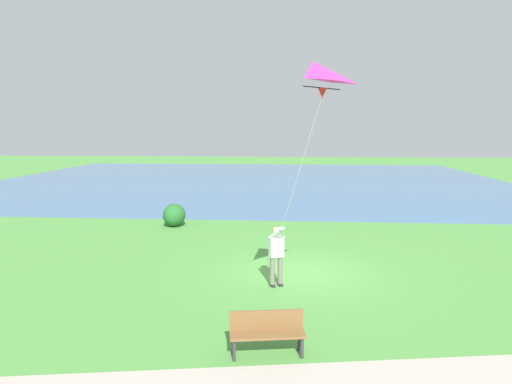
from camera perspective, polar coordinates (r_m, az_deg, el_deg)
name	(u,v)px	position (r m, az deg, el deg)	size (l,w,h in m)	color
ground_plane	(301,272)	(14.72, 5.59, -9.95)	(120.00, 120.00, 0.00)	#4C8E3D
lake_water	(249,180)	(40.52, -0.82, 1.52)	(36.00, 44.00, 0.01)	teal
person_kite_flyer	(277,251)	(13.18, 2.58, -7.31)	(0.63, 0.49, 1.83)	#232328
flying_kite	(314,82)	(10.41, 7.26, 13.45)	(2.70, 1.37, 4.11)	#E02D9E
park_bench_near_walkway	(267,330)	(9.56, 1.39, -16.78)	(0.67, 1.55, 0.88)	brown
lakeside_shrub	(174,215)	(21.59, -10.15, -2.84)	(1.26, 1.02, 1.05)	#236028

